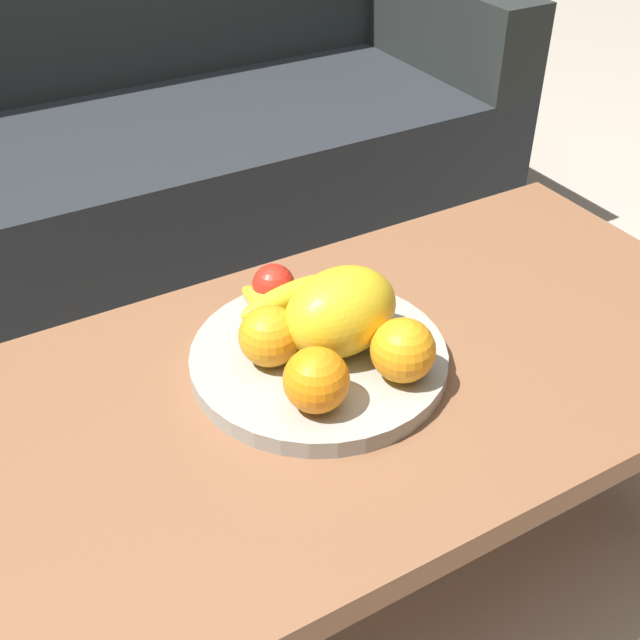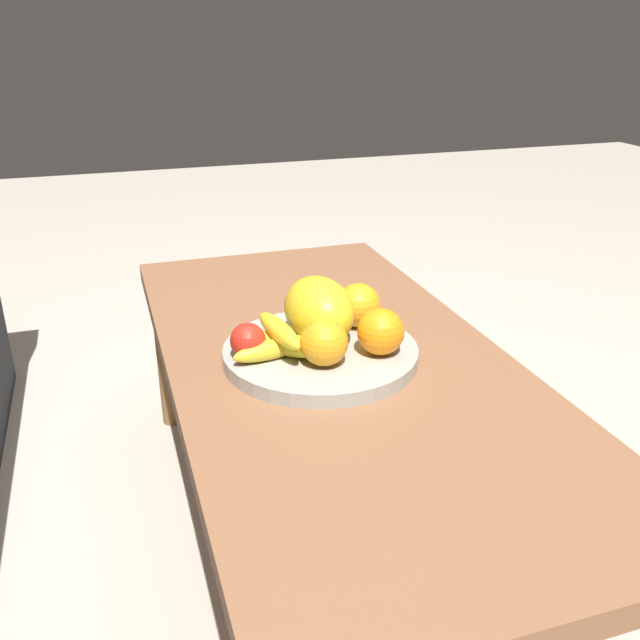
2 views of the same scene
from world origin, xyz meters
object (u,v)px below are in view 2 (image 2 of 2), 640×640
object	(u,v)px
orange_left	(381,332)
orange_right	(324,342)
fruit_bowl	(320,353)
apple_front	(248,340)
coffee_table	(338,380)
melon_large_front	(319,310)
banana_bunch	(277,341)
orange_front	(358,305)

from	to	relation	value
orange_left	orange_right	distance (m)	0.10
fruit_bowl	apple_front	distance (m)	0.13
coffee_table	melon_large_front	bearing A→B (deg)	41.65
fruit_bowl	melon_large_front	bearing A→B (deg)	-13.84
orange_left	apple_front	distance (m)	0.22
orange_right	banana_bunch	distance (m)	0.09
orange_front	apple_front	size ratio (longest dim) A/B	1.35
melon_large_front	apple_front	size ratio (longest dim) A/B	2.62
fruit_bowl	orange_right	size ratio (longest dim) A/B	4.28
orange_right	banana_bunch	xyz separation A→B (m)	(0.06, 0.06, -0.01)
orange_left	apple_front	xyz separation A→B (m)	(0.06, 0.22, -0.01)
orange_left	apple_front	size ratio (longest dim) A/B	1.33
apple_front	banana_bunch	size ratio (longest dim) A/B	0.39
apple_front	orange_left	bearing A→B (deg)	-104.47
coffee_table	orange_front	bearing A→B (deg)	-43.60
orange_left	orange_right	size ratio (longest dim) A/B	1.01
fruit_bowl	orange_front	size ratio (longest dim) A/B	4.15
orange_right	banana_bunch	bearing A→B (deg)	48.83
orange_left	banana_bunch	bearing A→B (deg)	74.18
orange_right	apple_front	bearing A→B (deg)	60.15
fruit_bowl	orange_right	distance (m)	0.09
coffee_table	orange_right	xyz separation A→B (m)	(-0.06, 0.05, 0.11)
orange_front	melon_large_front	bearing A→B (deg)	112.56
coffee_table	banana_bunch	distance (m)	0.15
banana_bunch	coffee_table	bearing A→B (deg)	-86.46
orange_front	orange_right	size ratio (longest dim) A/B	1.03
fruit_bowl	coffee_table	bearing A→B (deg)	-93.55
coffee_table	banana_bunch	world-z (taller)	banana_bunch
coffee_table	banana_bunch	bearing A→B (deg)	93.54
fruit_bowl	melon_large_front	distance (m)	0.08
melon_large_front	orange_right	bearing A→B (deg)	167.32
orange_front	apple_front	xyz separation A→B (m)	(-0.06, 0.22, -0.01)
fruit_bowl	orange_front	xyz separation A→B (m)	(0.06, -0.09, 0.05)
coffee_table	apple_front	bearing A→B (deg)	89.55
apple_front	fruit_bowl	bearing A→B (deg)	-89.66
apple_front	coffee_table	bearing A→B (deg)	-90.45
coffee_table	orange_left	xyz separation A→B (m)	(-0.05, -0.06, 0.11)
fruit_bowl	apple_front	world-z (taller)	apple_front
orange_left	apple_front	bearing A→B (deg)	75.53
fruit_bowl	banana_bunch	size ratio (longest dim) A/B	2.21
coffee_table	fruit_bowl	distance (m)	0.07
coffee_table	apple_front	xyz separation A→B (m)	(0.00, 0.16, 0.10)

